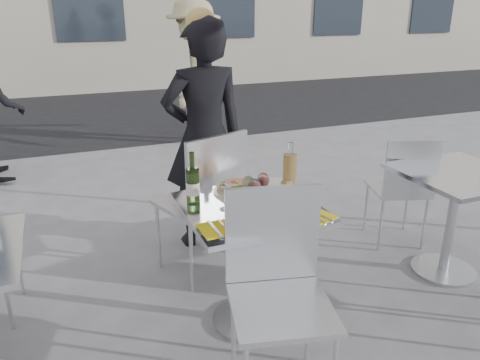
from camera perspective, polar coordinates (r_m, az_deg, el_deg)
name	(u,v)px	position (r m, az deg, el deg)	size (l,w,h in m)	color
ground	(249,320)	(2.93, 1.14, -16.75)	(80.00, 80.00, 0.00)	slate
street_asphalt	(110,111)	(8.88, -15.60, 8.12)	(24.00, 5.00, 0.00)	black
main_table	(250,240)	(2.64, 1.22, -7.38)	(0.72, 0.72, 0.75)	#B7BABF
side_table_right	(455,202)	(3.47, 24.72, -2.41)	(0.72, 0.72, 0.75)	#B7BABF
chair_far	(206,194)	(3.09, -4.12, -1.74)	(0.60, 0.61, 1.03)	silver
chair_near	(277,278)	(2.22, 4.54, -11.77)	(0.55, 0.56, 1.00)	silver
side_chair_rfar	(403,183)	(3.73, 19.30, -0.37)	(0.51, 0.51, 0.88)	silver
woman_diner	(204,137)	(3.51, -4.42, 5.25)	(0.63, 0.41, 1.72)	black
pedestrian_b	(195,73)	(6.38, -5.53, 12.86)	(1.22, 0.70, 1.90)	tan
pizza_near	(260,216)	(2.41, 2.51, -4.44)	(0.30, 0.30, 0.02)	tan
pizza_far	(243,189)	(2.75, 0.33, -1.10)	(0.34, 0.34, 0.03)	white
salad_plate	(243,194)	(2.61, 0.36, -1.78)	(0.22, 0.22, 0.09)	white
wine_bottle	(193,184)	(2.56, -5.77, -0.51)	(0.07, 0.08, 0.29)	#314F1D
carafe	(290,171)	(2.75, 6.08, 1.08)	(0.08, 0.08, 0.29)	tan
sugar_shaker	(286,189)	(2.66, 5.62, -1.08)	(0.06, 0.06, 0.11)	white
wineglass_white_a	(225,190)	(2.47, -1.85, -1.26)	(0.07, 0.07, 0.16)	white
wineglass_white_b	(248,184)	(2.56, 1.04, -0.50)	(0.07, 0.07, 0.16)	white
wineglass_red_a	(254,187)	(2.52, 1.77, -0.86)	(0.07, 0.07, 0.16)	white
wineglass_red_b	(263,181)	(2.61, 2.85, -0.11)	(0.07, 0.07, 0.16)	white
napkin_left	(219,228)	(2.30, -2.61, -5.92)	(0.18, 0.20, 0.01)	yellow
napkin_right	(315,216)	(2.46, 9.08, -4.33)	(0.22, 0.22, 0.01)	yellow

